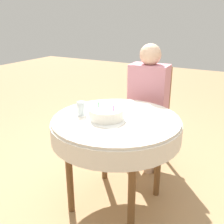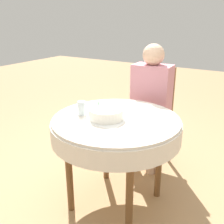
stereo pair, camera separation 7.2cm
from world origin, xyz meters
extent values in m
plane|color=#A37F56|center=(0.00, 0.00, 0.00)|extent=(12.00, 12.00, 0.00)
cylinder|color=silver|center=(0.00, 0.00, 0.72)|extent=(0.91, 0.91, 0.02)
cylinder|color=silver|center=(0.00, 0.00, 0.64)|extent=(0.93, 0.93, 0.13)
cylinder|color=brown|center=(-0.25, -0.25, 0.35)|extent=(0.05, 0.05, 0.71)
cylinder|color=brown|center=(0.25, -0.25, 0.35)|extent=(0.05, 0.05, 0.71)
cylinder|color=brown|center=(-0.25, 0.25, 0.35)|extent=(0.05, 0.05, 0.71)
cylinder|color=brown|center=(0.25, 0.25, 0.35)|extent=(0.05, 0.05, 0.71)
cube|color=brown|center=(-0.03, 0.69, 0.45)|extent=(0.38, 0.38, 0.04)
cube|color=brown|center=(-0.03, 0.85, 0.71)|extent=(0.33, 0.05, 0.50)
cylinder|color=brown|center=(-0.17, 0.53, 0.21)|extent=(0.04, 0.04, 0.43)
cylinder|color=brown|center=(0.13, 0.54, 0.21)|extent=(0.04, 0.04, 0.43)
cylinder|color=brown|center=(-0.19, 0.83, 0.21)|extent=(0.04, 0.04, 0.43)
cylinder|color=brown|center=(0.12, 0.85, 0.21)|extent=(0.04, 0.04, 0.43)
cylinder|color=#DBB293|center=(-0.11, 0.53, 0.23)|extent=(0.09, 0.09, 0.46)
cylinder|color=#DBB293|center=(0.07, 0.54, 0.23)|extent=(0.09, 0.09, 0.46)
cube|color=#C67F8E|center=(-0.03, 0.69, 0.73)|extent=(0.36, 0.22, 0.54)
sphere|color=#DBB293|center=(-0.03, 0.69, 1.09)|extent=(0.19, 0.19, 0.19)
cube|color=white|center=(-0.05, -0.05, 0.73)|extent=(0.29, 0.29, 0.00)
cylinder|color=white|center=(-0.05, -0.05, 0.77)|extent=(0.24, 0.24, 0.07)
cylinder|color=#D166B2|center=(0.01, -0.06, 0.82)|extent=(0.01, 0.01, 0.04)
cylinder|color=green|center=(-0.11, -0.05, 0.82)|extent=(0.01, 0.01, 0.04)
cylinder|color=silver|center=(-0.25, -0.08, 0.78)|extent=(0.06, 0.06, 0.10)
camera|label=1|loc=(0.82, -1.52, 1.41)|focal=42.00mm
camera|label=2|loc=(0.88, -1.49, 1.41)|focal=42.00mm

